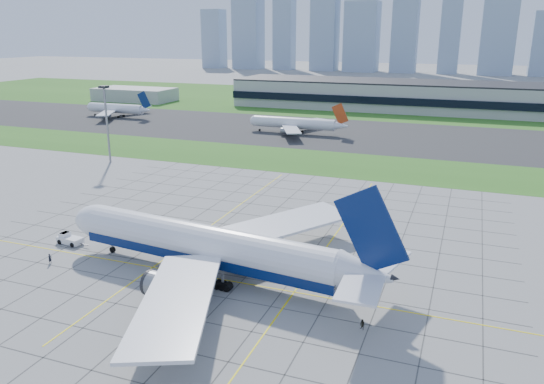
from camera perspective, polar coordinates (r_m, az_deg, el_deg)
The scene contains 15 objects.
ground at distance 99.77m, azimuth -7.19°, elevation -8.45°, with size 1400.00×1400.00×0.00m, color gray.
grass_median at distance 179.80m, azimuth 6.22°, elevation 3.12°, with size 700.00×35.00×0.04m, color #2C601B.
asphalt_taxiway at distance 232.33m, azimuth 9.69°, elevation 6.11°, with size 700.00×75.00×0.04m, color #383838.
grass_far at distance 339.75m, azimuth 13.40°, elevation 9.24°, with size 700.00×145.00×0.04m, color #2C601B.
apron_markings at distance 108.62m, azimuth -4.27°, elevation -6.17°, with size 120.00×130.00×0.03m.
terminal at distance 311.13m, azimuth 20.26°, elevation 9.47°, with size 260.00×43.00×15.80m.
service_block at distance 355.60m, azimuth -14.53°, elevation 10.13°, with size 50.00×25.00×8.00m, color #B7B7B2.
light_mast at distance 185.26m, azimuth -17.40°, elevation 7.95°, with size 2.50×2.50×25.60m.
city_skyline at distance 601.79m, azimuth 16.55°, elevation 17.79°, with size 523.00×32.40×160.00m.
airliner at distance 95.73m, azimuth -6.84°, elevation -5.80°, with size 66.66×67.22×21.00m.
pushback_tug at distance 118.71m, azimuth -20.98°, elevation -4.74°, with size 8.10×3.31×2.23m.
crew_near at distance 110.20m, azimuth -22.77°, elevation -6.63°, with size 0.71×0.47×1.95m, color black.
crew_far at distance 82.00m, azimuth 9.69°, elevation -13.88°, with size 0.82×0.64×1.68m, color black.
distant_jet_0 at distance 288.12m, azimuth -16.31°, elevation 8.63°, with size 36.33×42.66×14.08m.
distant_jet_1 at distance 231.56m, azimuth 2.53°, elevation 7.41°, with size 42.10×42.66×14.08m.
Camera 1 is at (43.16, -79.32, 42.42)m, focal length 35.00 mm.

